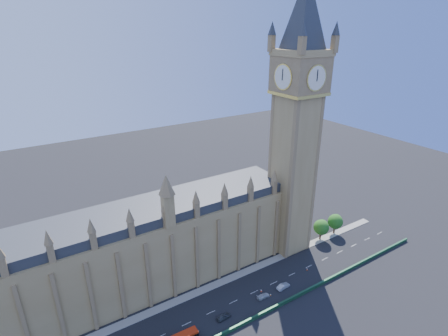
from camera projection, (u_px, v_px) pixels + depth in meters
ground at (222, 307)px, 105.19m from camera, size 400.00×400.00×0.00m
palace_westminster at (113, 258)px, 104.83m from camera, size 120.00×20.00×28.00m
elizabeth_tower at (298, 105)px, 114.35m from camera, size 20.59×20.59×105.00m
bridge_parapet at (239, 326)px, 97.91m from camera, size 160.00×0.60×1.20m
kerb_north at (207, 288)px, 112.60m from camera, size 160.00×3.00×0.16m
tree_east_near at (322, 227)px, 136.77m from camera, size 6.00×6.00×8.50m
tree_east_far at (336, 221)px, 140.72m from camera, size 6.00×6.00×8.50m
car_grey at (224, 316)px, 100.85m from camera, size 4.49×2.01×1.50m
car_silver at (283, 286)px, 112.45m from camera, size 4.95×2.09×1.59m
car_white at (263, 296)px, 108.63m from camera, size 4.37×1.97×1.24m
cone_a at (266, 296)px, 109.22m from camera, size 0.44×0.44×0.62m
cone_b at (261, 291)px, 111.16m from camera, size 0.59×0.59×0.80m
cone_c at (271, 295)px, 109.55m from camera, size 0.48×0.48×0.65m
cone_d at (307, 269)px, 120.98m from camera, size 0.45×0.45×0.69m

